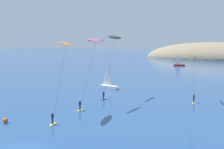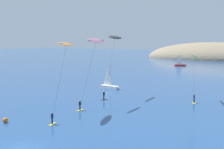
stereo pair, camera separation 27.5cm
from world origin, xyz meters
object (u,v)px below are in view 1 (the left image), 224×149
at_px(kitesurfer_orange, 66,49).
at_px(marker_buoy, 5,120).
at_px(sailboat_far, 180,64).
at_px(kitesurfer_lime, 194,59).
at_px(sailboat_near, 110,86).
at_px(kitesurfer_black, 114,42).
at_px(kitesurfer_pink, 95,46).

distance_m(kitesurfer_orange, marker_buoy, 13.33).
bearing_deg(sailboat_far, kitesurfer_lime, -69.38).
relative_size(kitesurfer_orange, marker_buoy, 15.97).
xyz_separation_m(sailboat_near, kitesurfer_lime, (20.44, -2.92, 7.21)).
bearing_deg(kitesurfer_orange, sailboat_far, 98.00).
height_order(sailboat_far, kitesurfer_orange, kitesurfer_orange).
relative_size(sailboat_near, kitesurfer_black, 0.48).
height_order(sailboat_far, kitesurfer_black, kitesurfer_black).
bearing_deg(sailboat_near, kitesurfer_orange, -73.48).
bearing_deg(kitesurfer_orange, kitesurfer_lime, 56.25).
bearing_deg(kitesurfer_pink, sailboat_near, 113.80).
height_order(sailboat_near, marker_buoy, sailboat_near).
bearing_deg(kitesurfer_lime, kitesurfer_black, -165.35).
bearing_deg(sailboat_far, kitesurfer_orange, -82.00).
xyz_separation_m(sailboat_far, kitesurfer_black, (11.10, -73.55, 10.43)).
bearing_deg(kitesurfer_pink, kitesurfer_orange, -91.38).
bearing_deg(sailboat_near, kitesurfer_pink, -66.20).
xyz_separation_m(kitesurfer_lime, kitesurfer_black, (-15.09, -3.95, 3.23)).
distance_m(sailboat_far, kitesurfer_lime, 74.72).
bearing_deg(kitesurfer_black, marker_buoy, -96.22).
xyz_separation_m(kitesurfer_pink, kitesurfer_lime, (13.38, 13.08, -2.51)).
height_order(sailboat_far, kitesurfer_lime, kitesurfer_lime).
bearing_deg(sailboat_far, marker_buoy, -85.07).
height_order(kitesurfer_pink, kitesurfer_lime, kitesurfer_pink).
xyz_separation_m(sailboat_near, marker_buoy, (2.69, -31.24, -0.29)).
bearing_deg(kitesurfer_lime, kitesurfer_orange, -123.75).
xyz_separation_m(sailboat_far, kitesurfer_pink, (12.81, -82.68, 9.72)).
relative_size(sailboat_far, kitesurfer_lime, 0.64).
height_order(sailboat_near, kitesurfer_lime, kitesurfer_lime).
relative_size(kitesurfer_pink, kitesurfer_orange, 1.05).
bearing_deg(kitesurfer_pink, kitesurfer_lime, 44.34).
xyz_separation_m(kitesurfer_orange, kitesurfer_lime, (13.56, 20.29, -2.27)).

